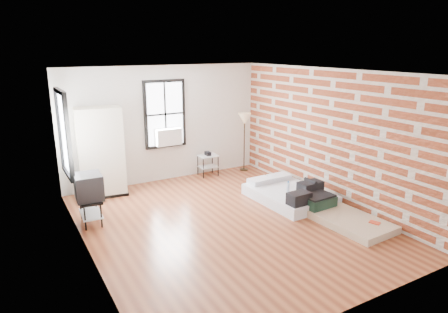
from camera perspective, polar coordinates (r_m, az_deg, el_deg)
ground at (r=7.65m, az=0.40°, el=-9.42°), size 6.00×6.00×0.00m
room_shell at (r=7.52m, az=0.56°, el=4.08°), size 5.02×6.02×2.80m
mattress_main at (r=8.74m, az=9.42°, el=-5.28°), size 1.36×1.81×0.57m
mattress_bare at (r=8.02m, az=16.07°, el=-7.97°), size 1.00×1.78×0.37m
wardrobe at (r=9.12m, az=-17.17°, el=0.56°), size 1.06×0.69×1.97m
side_table at (r=10.21m, az=-2.32°, el=-0.44°), size 0.49×0.39×0.63m
floor_lamp at (r=10.47m, az=2.95°, el=4.95°), size 0.33×0.33×1.55m
tv_stand at (r=7.80m, az=-18.73°, el=-4.35°), size 0.51×0.70×0.96m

